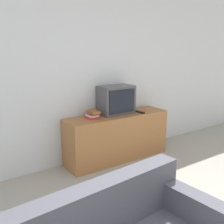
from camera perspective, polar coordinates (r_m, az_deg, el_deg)
The scene contains 5 objects.
wall_back at distance 3.78m, azimuth -6.53°, elevation 8.33°, with size 9.00×0.06×2.60m.
tv_stand at distance 3.98m, azimuth 1.18°, elevation -5.42°, with size 1.62×0.44×0.69m.
television at distance 3.90m, azimuth 0.91°, elevation 2.68°, with size 0.53×0.31×0.42m.
book_stack at distance 3.68m, azimuth -4.28°, elevation -0.55°, with size 0.16×0.22×0.11m.
remote_on_stand at distance 4.01m, azimuth 6.11°, elevation -0.00°, with size 0.06×0.17×0.02m.
Camera 1 is at (-1.75, -0.30, 1.64)m, focal length 42.00 mm.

